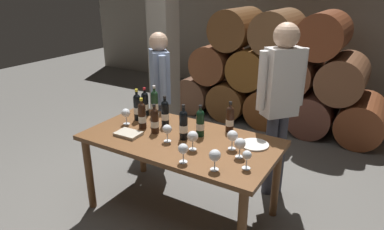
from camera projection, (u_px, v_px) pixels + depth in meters
The scene contains 27 objects.
ground_plane at pixel (181, 210), 3.23m from camera, with size 14.00×14.00×0.00m, color #66635E.
cellar_back_wall at pixel (306, 21), 6.08m from camera, with size 10.00×0.24×2.80m, color gray.
barrel_stack at pixel (275, 75), 5.03m from camera, with size 3.12×0.90×1.69m.
stone_pillar at pixel (164, 40), 4.66m from camera, with size 0.32×0.32×2.60m, color gray.
dining_table at pixel (180, 147), 2.99m from camera, with size 1.70×0.90×0.76m.
wine_bottle_0 at pixel (183, 125), 2.89m from camera, with size 0.07×0.07×0.32m.
wine_bottle_1 at pixel (155, 120), 3.02m from camera, with size 0.07×0.07×0.27m.
wine_bottle_2 at pixel (200, 123), 2.96m from camera, with size 0.07×0.07×0.29m.
wine_bottle_3 at pixel (165, 113), 3.17m from camera, with size 0.07×0.07×0.29m.
wine_bottle_4 at pixel (155, 103), 3.41m from camera, with size 0.07×0.07×0.32m.
wine_bottle_5 at pixel (230, 119), 3.04m from camera, with size 0.07×0.07×0.29m.
wine_bottle_6 at pixel (145, 103), 3.42m from camera, with size 0.07×0.07×0.29m.
wine_bottle_7 at pixel (142, 115), 3.11m from camera, with size 0.07×0.07×0.30m.
wine_bottle_8 at pixel (137, 107), 3.31m from camera, with size 0.07×0.07×0.32m.
wine_glass_0 at pixel (232, 136), 2.72m from camera, with size 0.09×0.09×0.16m.
wine_glass_1 at pixel (247, 156), 2.43m from camera, with size 0.07×0.07×0.14m.
wine_glass_2 at pixel (183, 149), 2.52m from camera, with size 0.08×0.08×0.15m.
wine_glass_3 at pixel (215, 156), 2.41m from camera, with size 0.09×0.09×0.16m.
wine_glass_4 at pixel (167, 130), 2.85m from camera, with size 0.08×0.08×0.15m.
wine_glass_5 at pixel (240, 144), 2.59m from camera, with size 0.09×0.09×0.16m.
wine_glass_6 at pixel (155, 115), 3.18m from camera, with size 0.08×0.08×0.15m.
wine_glass_7 at pixel (193, 137), 2.71m from camera, with size 0.09×0.09×0.16m.
wine_glass_8 at pixel (126, 113), 3.21m from camera, with size 0.08×0.08×0.16m.
tasting_notebook at pixel (128, 134), 3.01m from camera, with size 0.22×0.16×0.03m, color #B2A893.
serving_plate at pixel (254, 145), 2.82m from camera, with size 0.24×0.24×0.01m, color white.
sommelier_presenting at pixel (280, 96), 3.15m from camera, with size 0.35×0.40×1.72m.
taster_seated_left at pixel (160, 88), 3.82m from camera, with size 0.38×0.37×1.54m.
Camera 1 is at (1.47, -2.24, 2.02)m, focal length 31.58 mm.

